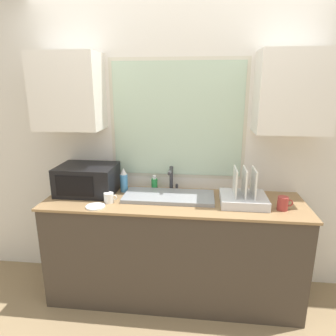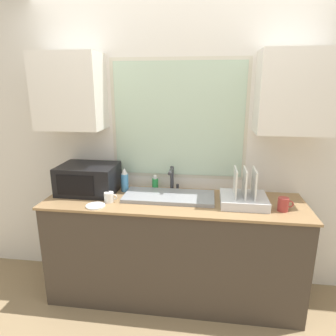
% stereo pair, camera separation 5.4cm
% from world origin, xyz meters
% --- Properties ---
extents(ground_plane, '(12.00, 12.00, 0.00)m').
position_xyz_m(ground_plane, '(0.00, 0.00, 0.00)').
color(ground_plane, '#937A56').
extents(countertop, '(2.13, 0.63, 0.90)m').
position_xyz_m(countertop, '(0.00, 0.30, 0.45)').
color(countertop, '#42382D').
rests_on(countertop, ground_plane).
extents(wall_back, '(6.00, 0.38, 2.60)m').
position_xyz_m(wall_back, '(0.00, 0.60, 1.39)').
color(wall_back, silver).
rests_on(wall_back, ground_plane).
extents(sink_basin, '(0.75, 0.33, 0.03)m').
position_xyz_m(sink_basin, '(-0.04, 0.34, 0.91)').
color(sink_basin, gray).
rests_on(sink_basin, countertop).
extents(faucet, '(0.08, 0.19, 0.22)m').
position_xyz_m(faucet, '(-0.04, 0.50, 1.04)').
color(faucet, '#333338').
rests_on(faucet, countertop).
extents(microwave, '(0.49, 0.38, 0.25)m').
position_xyz_m(microwave, '(-0.77, 0.39, 1.02)').
color(microwave, black).
rests_on(microwave, countertop).
extents(dish_rack, '(0.36, 0.33, 0.29)m').
position_xyz_m(dish_rack, '(0.56, 0.29, 0.96)').
color(dish_rack, silver).
rests_on(dish_rack, countertop).
extents(spray_bottle, '(0.07, 0.07, 0.22)m').
position_xyz_m(spray_bottle, '(-0.46, 0.45, 1.00)').
color(spray_bottle, '#4C99D8').
rests_on(spray_bottle, countertop).
extents(soap_bottle, '(0.06, 0.06, 0.14)m').
position_xyz_m(soap_bottle, '(-0.20, 0.52, 0.96)').
color(soap_bottle, '#268C3F').
rests_on(soap_bottle, countertop).
extents(mug_near_sink, '(0.11, 0.08, 0.08)m').
position_xyz_m(mug_near_sink, '(-0.51, 0.19, 0.94)').
color(mug_near_sink, white).
rests_on(mug_near_sink, countertop).
extents(mug_by_rack, '(0.12, 0.08, 0.10)m').
position_xyz_m(mug_by_rack, '(0.84, 0.19, 0.95)').
color(mug_by_rack, '#A53833').
rests_on(mug_by_rack, countertop).
extents(small_plate, '(0.15, 0.15, 0.01)m').
position_xyz_m(small_plate, '(-0.59, 0.08, 0.91)').
color(small_plate, white).
rests_on(small_plate, countertop).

